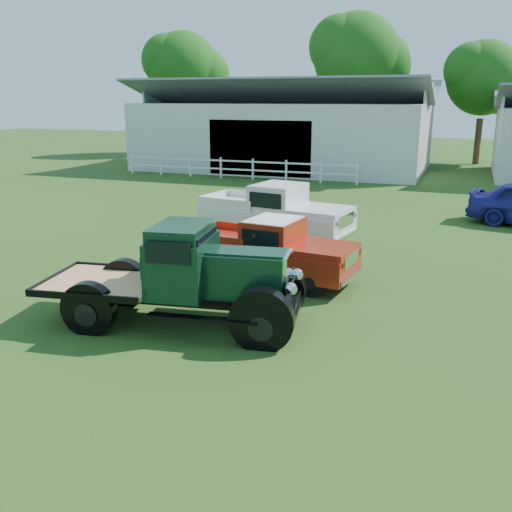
% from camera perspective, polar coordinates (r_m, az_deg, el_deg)
% --- Properties ---
extents(ground, '(120.00, 120.00, 0.00)m').
position_cam_1_polar(ground, '(12.46, -2.81, -5.96)').
color(ground, '#2B4318').
extents(shed_left, '(18.80, 10.20, 5.60)m').
position_cam_1_polar(shed_left, '(38.47, 2.93, 12.93)').
color(shed_left, '#A4A59D').
rests_on(shed_left, ground).
extents(fence_rail, '(14.20, 0.16, 1.20)m').
position_cam_1_polar(fence_rail, '(33.37, -1.94, 8.75)').
color(fence_rail, white).
rests_on(fence_rail, ground).
extents(tree_a, '(6.30, 6.30, 10.50)m').
position_cam_1_polar(tree_a, '(49.15, -7.24, 16.27)').
color(tree_a, '#155B14').
rests_on(tree_a, ground).
extents(tree_b, '(6.90, 6.90, 11.50)m').
position_cam_1_polar(tree_b, '(45.47, 9.95, 16.86)').
color(tree_b, '#155B14').
rests_on(tree_b, ground).
extents(tree_c, '(5.40, 5.40, 9.00)m').
position_cam_1_polar(tree_c, '(43.64, 21.67, 14.44)').
color(tree_c, '#155B14').
rests_on(tree_c, ground).
extents(vintage_flatbed, '(5.63, 2.93, 2.13)m').
position_cam_1_polar(vintage_flatbed, '(11.78, -7.77, -1.89)').
color(vintage_flatbed, black).
rests_on(vintage_flatbed, ground).
extents(red_pickup, '(4.68, 2.25, 1.64)m').
position_cam_1_polar(red_pickup, '(14.59, 1.42, 0.68)').
color(red_pickup, '#A02412').
rests_on(red_pickup, ground).
extents(white_pickup, '(5.35, 2.81, 1.87)m').
position_cam_1_polar(white_pickup, '(18.54, 1.94, 4.26)').
color(white_pickup, silver).
rests_on(white_pickup, ground).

